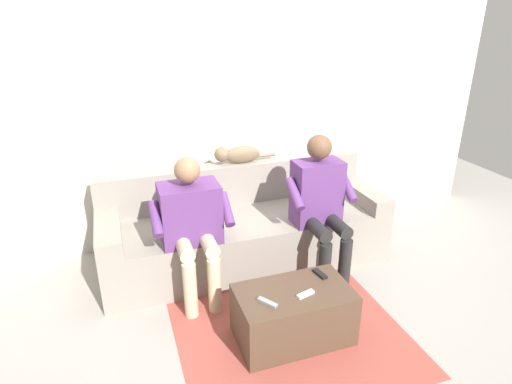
{
  "coord_description": "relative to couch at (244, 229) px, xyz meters",
  "views": [
    {
      "loc": [
        1.01,
        3.13,
        2.08
      ],
      "look_at": [
        0.0,
        0.2,
        0.78
      ],
      "focal_mm": 30.22,
      "sensor_mm": 36.0,
      "label": 1
    }
  ],
  "objects": [
    {
      "name": "person_left_seated",
      "position": [
        -0.52,
        0.41,
        0.38
      ],
      "size": [
        0.54,
        0.54,
        1.2
      ],
      "color": "#5B3370",
      "rests_on": "ground"
    },
    {
      "name": "floor_rug",
      "position": [
        0.0,
        0.98,
        -0.29
      ],
      "size": [
        1.55,
        1.58,
        0.01
      ],
      "primitive_type": "cube",
      "color": "#9E473D",
      "rests_on": "ground"
    },
    {
      "name": "remote_gray",
      "position": [
        0.21,
        1.18,
        0.1
      ],
      "size": [
        0.11,
        0.14,
        0.02
      ],
      "primitive_type": "cube",
      "rotation": [
        0.0,
        0.0,
        2.17
      ],
      "color": "gray",
      "rests_on": "coffee_table"
    },
    {
      "name": "ground_plane",
      "position": [
        0.0,
        0.74,
        -0.29
      ],
      "size": [
        8.0,
        8.0,
        0.0
      ],
      "primitive_type": "plane",
      "color": "gray"
    },
    {
      "name": "couch",
      "position": [
        0.0,
        0.0,
        0.0
      ],
      "size": [
        2.46,
        0.84,
        0.82
      ],
      "color": "gray",
      "rests_on": "ground"
    },
    {
      "name": "cat_on_backrest",
      "position": [
        -0.03,
        -0.28,
        0.61
      ],
      "size": [
        0.57,
        0.13,
        0.17
      ],
      "color": "#756047",
      "rests_on": "couch"
    },
    {
      "name": "person_right_seated",
      "position": [
        0.52,
        0.37,
        0.35
      ],
      "size": [
        0.6,
        0.53,
        1.12
      ],
      "color": "#5B3370",
      "rests_on": "ground"
    },
    {
      "name": "back_wall",
      "position": [
        0.0,
        -0.58,
        1.0
      ],
      "size": [
        5.65,
        0.06,
        2.59
      ],
      "primitive_type": "cube",
      "color": "beige",
      "rests_on": "ground"
    },
    {
      "name": "coffee_table",
      "position": [
        0.0,
        1.11,
        -0.1
      ],
      "size": [
        0.77,
        0.45,
        0.38
      ],
      "color": "#4C3828",
      "rests_on": "ground"
    },
    {
      "name": "remote_white",
      "position": [
        -0.05,
        1.18,
        0.1
      ],
      "size": [
        0.13,
        0.07,
        0.02
      ],
      "primitive_type": "cube",
      "rotation": [
        0.0,
        0.0,
        0.26
      ],
      "color": "white",
      "rests_on": "coffee_table"
    },
    {
      "name": "remote_black",
      "position": [
        -0.24,
        1.0,
        0.1
      ],
      "size": [
        0.06,
        0.13,
        0.02
      ],
      "primitive_type": "cube",
      "rotation": [
        0.0,
        0.0,
        4.89
      ],
      "color": "black",
      "rests_on": "coffee_table"
    }
  ]
}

